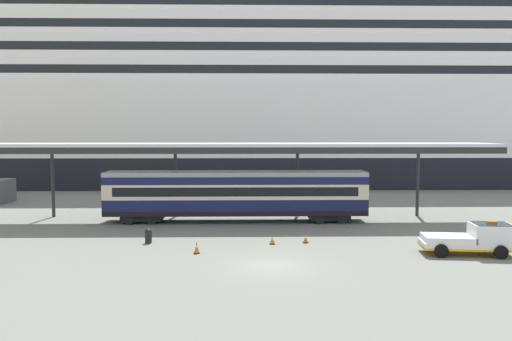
{
  "coord_description": "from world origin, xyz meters",
  "views": [
    {
      "loc": [
        -1.45,
        -27.38,
        7.34
      ],
      "look_at": [
        -0.65,
        9.72,
        4.5
      ],
      "focal_mm": 35.92,
      "sensor_mm": 36.0,
      "label": 1
    }
  ],
  "objects_px": {
    "traffic_cone_mid": "(306,238)",
    "traffic_cone_far": "(272,240)",
    "traffic_cone_near": "(197,247)",
    "cruise_ship": "(131,95)",
    "service_truck": "(475,238)",
    "train_carriage": "(236,194)",
    "quay_bollard": "(148,235)"
  },
  "relations": [
    {
      "from": "traffic_cone_near",
      "to": "traffic_cone_far",
      "type": "relative_size",
      "value": 1.21
    },
    {
      "from": "service_truck",
      "to": "traffic_cone_near",
      "type": "bearing_deg",
      "value": 177.85
    },
    {
      "from": "cruise_ship",
      "to": "traffic_cone_mid",
      "type": "height_order",
      "value": "cruise_ship"
    },
    {
      "from": "train_carriage",
      "to": "service_truck",
      "type": "bearing_deg",
      "value": -38.39
    },
    {
      "from": "traffic_cone_near",
      "to": "traffic_cone_mid",
      "type": "height_order",
      "value": "traffic_cone_near"
    },
    {
      "from": "service_truck",
      "to": "traffic_cone_far",
      "type": "height_order",
      "value": "service_truck"
    },
    {
      "from": "train_carriage",
      "to": "service_truck",
      "type": "height_order",
      "value": "train_carriage"
    },
    {
      "from": "train_carriage",
      "to": "traffic_cone_near",
      "type": "bearing_deg",
      "value": -101.5
    },
    {
      "from": "service_truck",
      "to": "traffic_cone_far",
      "type": "bearing_deg",
      "value": 165.63
    },
    {
      "from": "traffic_cone_mid",
      "to": "traffic_cone_far",
      "type": "relative_size",
      "value": 0.98
    },
    {
      "from": "service_truck",
      "to": "traffic_cone_mid",
      "type": "xyz_separation_m",
      "value": [
        -9.72,
        3.42,
        -0.69
      ]
    },
    {
      "from": "cruise_ship",
      "to": "service_truck",
      "type": "bearing_deg",
      "value": -57.25
    },
    {
      "from": "traffic_cone_near",
      "to": "cruise_ship",
      "type": "bearing_deg",
      "value": 106.7
    },
    {
      "from": "traffic_cone_mid",
      "to": "traffic_cone_far",
      "type": "height_order",
      "value": "traffic_cone_far"
    },
    {
      "from": "traffic_cone_mid",
      "to": "cruise_ship",
      "type": "bearing_deg",
      "value": 115.38
    },
    {
      "from": "cruise_ship",
      "to": "train_carriage",
      "type": "height_order",
      "value": "cruise_ship"
    },
    {
      "from": "traffic_cone_near",
      "to": "service_truck",
      "type": "bearing_deg",
      "value": -2.15
    },
    {
      "from": "service_truck",
      "to": "quay_bollard",
      "type": "relative_size",
      "value": 5.63
    },
    {
      "from": "cruise_ship",
      "to": "service_truck",
      "type": "xyz_separation_m",
      "value": [
        30.84,
        -47.96,
        -11.85
      ]
    },
    {
      "from": "traffic_cone_mid",
      "to": "quay_bollard",
      "type": "height_order",
      "value": "quay_bollard"
    },
    {
      "from": "cruise_ship",
      "to": "traffic_cone_near",
      "type": "distance_m",
      "value": 50.97
    },
    {
      "from": "train_carriage",
      "to": "traffic_cone_far",
      "type": "relative_size",
      "value": 34.13
    },
    {
      "from": "traffic_cone_near",
      "to": "traffic_cone_mid",
      "type": "relative_size",
      "value": 1.23
    },
    {
      "from": "cruise_ship",
      "to": "service_truck",
      "type": "distance_m",
      "value": 58.24
    },
    {
      "from": "traffic_cone_far",
      "to": "quay_bollard",
      "type": "bearing_deg",
      "value": 176.38
    },
    {
      "from": "traffic_cone_near",
      "to": "quay_bollard",
      "type": "xyz_separation_m",
      "value": [
        -3.45,
        2.95,
        0.15
      ]
    },
    {
      "from": "traffic_cone_near",
      "to": "traffic_cone_far",
      "type": "bearing_deg",
      "value": 27.4
    },
    {
      "from": "quay_bollard",
      "to": "service_truck",
      "type": "bearing_deg",
      "value": -10.09
    },
    {
      "from": "cruise_ship",
      "to": "traffic_cone_near",
      "type": "bearing_deg",
      "value": -73.3
    },
    {
      "from": "cruise_ship",
      "to": "traffic_cone_far",
      "type": "bearing_deg",
      "value": -67.17
    },
    {
      "from": "cruise_ship",
      "to": "quay_bollard",
      "type": "relative_size",
      "value": 139.62
    },
    {
      "from": "cruise_ship",
      "to": "traffic_cone_near",
      "type": "relative_size",
      "value": 180.45
    }
  ]
}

